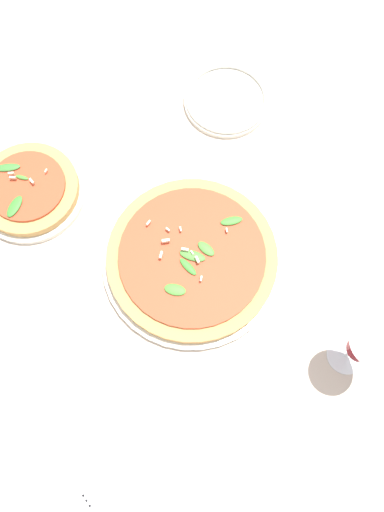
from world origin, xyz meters
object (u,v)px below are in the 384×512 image
at_px(pizza_personal_side, 29,190).
at_px(side_plate_white, 226,100).
at_px(wine_glass, 366,346).
at_px(pizza_arugula_main, 192,258).
at_px(fork, 120,474).

xyz_separation_m(pizza_personal_side, side_plate_white, (-0.43, -0.00, -0.01)).
distance_m(pizza_personal_side, wine_glass, 0.65).
bearing_deg(side_plate_white, pizza_personal_side, 0.65).
bearing_deg(pizza_arugula_main, pizza_personal_side, -51.93).
bearing_deg(side_plate_white, pizza_arugula_main, 50.44).
height_order(pizza_arugula_main, pizza_personal_side, pizza_arugula_main).
relative_size(pizza_personal_side, fork, 1.07).
distance_m(pizza_arugula_main, side_plate_white, 0.35).
bearing_deg(wine_glass, pizza_personal_side, -56.24).
bearing_deg(pizza_personal_side, fork, 83.27).
bearing_deg(fork, pizza_arugula_main, -145.70).
bearing_deg(wine_glass, side_plate_white, -97.29).
xyz_separation_m(fork, side_plate_white, (-0.49, -0.53, 0.00)).
xyz_separation_m(pizza_arugula_main, pizza_personal_side, (0.21, -0.26, -0.00)).
height_order(fork, side_plate_white, side_plate_white).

